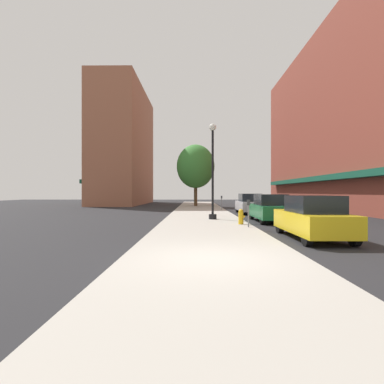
% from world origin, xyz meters
% --- Properties ---
extents(ground_plane, '(90.00, 90.00, 0.00)m').
position_xyz_m(ground_plane, '(4.00, 18.00, 0.00)').
color(ground_plane, '#232326').
extents(sidewalk_slab, '(4.80, 50.00, 0.12)m').
position_xyz_m(sidewalk_slab, '(0.00, 19.00, 0.06)').
color(sidewalk_slab, '#A8A399').
rests_on(sidewalk_slab, ground).
extents(building_right_brick, '(6.80, 40.00, 18.47)m').
position_xyz_m(building_right_brick, '(14.99, 22.00, 9.21)').
color(building_right_brick, brown).
rests_on(building_right_brick, ground).
extents(building_far_background, '(6.80, 18.00, 16.86)m').
position_xyz_m(building_far_background, '(-11.01, 37.00, 8.41)').
color(building_far_background, '#9E6047').
rests_on(building_far_background, ground).
extents(lamppost, '(0.48, 0.48, 5.90)m').
position_xyz_m(lamppost, '(0.60, 10.99, 3.20)').
color(lamppost, black).
rests_on(lamppost, sidewalk_slab).
extents(fire_hydrant, '(0.33, 0.26, 0.79)m').
position_xyz_m(fire_hydrant, '(1.90, 8.05, 0.52)').
color(fire_hydrant, gold).
rests_on(fire_hydrant, sidewalk_slab).
extents(parking_meter_near, '(0.14, 0.09, 1.31)m').
position_xyz_m(parking_meter_near, '(2.05, 21.21, 0.95)').
color(parking_meter_near, slate).
rests_on(parking_meter_near, sidewalk_slab).
extents(parking_meter_far, '(0.14, 0.09, 1.31)m').
position_xyz_m(parking_meter_far, '(2.05, 6.72, 0.95)').
color(parking_meter_far, slate).
rests_on(parking_meter_far, sidewalk_slab).
extents(tree_near, '(4.54, 4.54, 7.36)m').
position_xyz_m(tree_near, '(-0.43, 28.46, 4.86)').
color(tree_near, '#4C3823').
rests_on(tree_near, sidewalk_slab).
extents(car_yellow, '(1.80, 4.30, 1.66)m').
position_xyz_m(car_yellow, '(4.00, 3.96, 0.81)').
color(car_yellow, black).
rests_on(car_yellow, ground).
extents(car_green, '(1.80, 4.30, 1.66)m').
position_xyz_m(car_green, '(4.00, 10.48, 0.81)').
color(car_green, black).
rests_on(car_green, ground).
extents(car_silver, '(1.80, 4.30, 1.66)m').
position_xyz_m(car_silver, '(4.00, 17.22, 0.81)').
color(car_silver, black).
rests_on(car_silver, ground).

